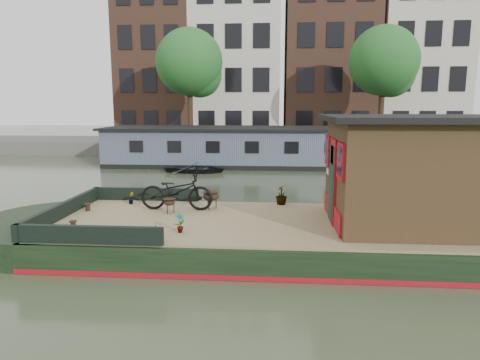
# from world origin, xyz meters

# --- Properties ---
(ground) EXTENTS (120.00, 120.00, 0.00)m
(ground) POSITION_xyz_m (0.00, 0.00, 0.00)
(ground) COLOR #373F28
(ground) RESTS_ON ground
(houseboat_hull) EXTENTS (14.01, 4.02, 0.60)m
(houseboat_hull) POSITION_xyz_m (-1.33, 0.00, 0.27)
(houseboat_hull) COLOR black
(houseboat_hull) RESTS_ON ground
(houseboat_deck) EXTENTS (11.80, 3.80, 0.05)m
(houseboat_deck) POSITION_xyz_m (0.00, 0.00, 0.62)
(houseboat_deck) COLOR #9E8C61
(houseboat_deck) RESTS_ON houseboat_hull
(bow_bulwark) EXTENTS (3.00, 4.00, 0.35)m
(bow_bulwark) POSITION_xyz_m (-5.07, 0.00, 0.82)
(bow_bulwark) COLOR black
(bow_bulwark) RESTS_ON houseboat_deck
(cabin) EXTENTS (4.00, 3.50, 2.42)m
(cabin) POSITION_xyz_m (2.19, 0.00, 1.88)
(cabin) COLOR #312313
(cabin) RESTS_ON houseboat_deck
(bicycle) EXTENTS (1.85, 0.65, 0.97)m
(bicycle) POSITION_xyz_m (-3.37, 0.88, 1.14)
(bicycle) COLOR black
(bicycle) RESTS_ON houseboat_deck
(potted_plant_a) EXTENTS (0.26, 0.27, 0.43)m
(potted_plant_a) POSITION_xyz_m (-2.86, -1.09, 0.86)
(potted_plant_a) COLOR #95372A
(potted_plant_a) RESTS_ON houseboat_deck
(potted_plant_b) EXTENTS (0.17, 0.20, 0.32)m
(potted_plant_b) POSITION_xyz_m (-4.77, 1.45, 0.81)
(potted_plant_b) COLOR brown
(potted_plant_b) RESTS_ON houseboat_deck
(potted_plant_d) EXTENTS (0.31, 0.31, 0.54)m
(potted_plant_d) POSITION_xyz_m (-0.70, 1.70, 0.92)
(potted_plant_d) COLOR brown
(potted_plant_d) RESTS_ON houseboat_deck
(potted_plant_e) EXTENTS (0.21, 0.20, 0.33)m
(potted_plant_e) POSITION_xyz_m (-3.20, -1.69, 0.81)
(potted_plant_e) COLOR brown
(potted_plant_e) RESTS_ON houseboat_deck
(brazier_front) EXTENTS (0.42, 0.42, 0.37)m
(brazier_front) POSITION_xyz_m (-3.48, 0.54, 0.84)
(brazier_front) COLOR black
(brazier_front) RESTS_ON houseboat_deck
(brazier_rear) EXTENTS (0.49, 0.49, 0.45)m
(brazier_rear) POSITION_xyz_m (-2.52, 1.08, 0.88)
(brazier_rear) COLOR black
(brazier_rear) RESTS_ON houseboat_deck
(bollard_port) EXTENTS (0.17, 0.17, 0.19)m
(bollard_port) POSITION_xyz_m (-5.60, 0.59, 0.75)
(bollard_port) COLOR black
(bollard_port) RESTS_ON houseboat_deck
(bollard_stbd) EXTENTS (0.16, 0.16, 0.18)m
(bollard_stbd) POSITION_xyz_m (-5.23, -0.98, 0.74)
(bollard_stbd) COLOR black
(bollard_stbd) RESTS_ON houseboat_deck
(dinghy) EXTENTS (3.20, 2.44, 0.62)m
(dinghy) POSITION_xyz_m (-4.78, 11.24, 0.31)
(dinghy) COLOR black
(dinghy) RESTS_ON ground
(far_houseboat) EXTENTS (20.40, 4.40, 2.11)m
(far_houseboat) POSITION_xyz_m (0.00, 14.00, 0.97)
(far_houseboat) COLOR #4C5666
(far_houseboat) RESTS_ON ground
(quay) EXTENTS (60.00, 6.00, 0.90)m
(quay) POSITION_xyz_m (0.00, 20.50, 0.45)
(quay) COLOR #47443F
(quay) RESTS_ON ground
(townhouse_row) EXTENTS (27.25, 8.00, 16.50)m
(townhouse_row) POSITION_xyz_m (0.15, 27.50, 7.90)
(townhouse_row) COLOR brown
(townhouse_row) RESTS_ON ground
(tree_left) EXTENTS (4.40, 4.40, 7.40)m
(tree_left) POSITION_xyz_m (-6.36, 19.07, 5.89)
(tree_left) COLOR #332316
(tree_left) RESTS_ON quay
(tree_right) EXTENTS (4.40, 4.40, 7.40)m
(tree_right) POSITION_xyz_m (6.14, 19.07, 5.89)
(tree_right) COLOR #332316
(tree_right) RESTS_ON quay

